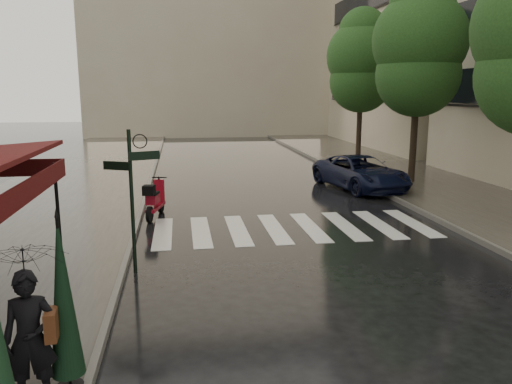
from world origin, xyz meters
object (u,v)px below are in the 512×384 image
object	(u,v)px
scooter	(155,201)
parasol_front	(63,297)
parked_car	(360,172)
pedestrian_with_umbrella	(25,276)

from	to	relation	value
scooter	parasol_front	bearing A→B (deg)	-81.09
parked_car	parasol_front	xyz separation A→B (m)	(-8.65, -12.86, 0.71)
pedestrian_with_umbrella	scooter	world-z (taller)	pedestrian_with_umbrella
pedestrian_with_umbrella	parked_car	world-z (taller)	pedestrian_with_umbrella
pedestrian_with_umbrella	scooter	bearing A→B (deg)	79.10
parked_car	parasol_front	distance (m)	15.52
pedestrian_with_umbrella	parasol_front	distance (m)	0.58
pedestrian_with_umbrella	scooter	size ratio (longest dim) A/B	1.39
scooter	parked_car	size ratio (longest dim) A/B	0.37
parked_car	parasol_front	size ratio (longest dim) A/B	2.06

